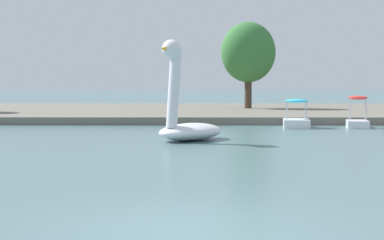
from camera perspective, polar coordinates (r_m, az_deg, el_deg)
ground_plane at (r=8.68m, az=-0.39°, el=-10.86°), size 523.51×523.51×0.00m
shore_bank_far at (r=42.34m, az=0.25°, el=0.87°), size 144.86×23.47×0.42m
swan_boat at (r=22.12m, az=-0.47°, el=0.03°), size 3.40×3.59×3.85m
pedal_boat_cyan at (r=29.35m, az=10.37°, el=0.11°), size 1.51×2.22×1.46m
pedal_boat_red at (r=30.02m, az=16.19°, el=0.16°), size 1.33×1.89×1.62m
tree_sapling_by_fence at (r=42.93m, az=5.65°, el=6.71°), size 4.95×4.47×6.43m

